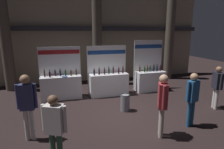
# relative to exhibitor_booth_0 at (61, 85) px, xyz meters

# --- Properties ---
(ground_plane) EXTENTS (26.78, 26.78, 0.00)m
(ground_plane) POSITION_rel_exhibitor_booth_0_xyz_m (2.05, -2.36, -0.60)
(ground_plane) COLOR black
(hall_colonnade) EXTENTS (13.39, 1.34, 5.58)m
(hall_colonnade) POSITION_rel_exhibitor_booth_0_xyz_m (2.05, 2.74, 2.15)
(hall_colonnade) COLOR gray
(hall_colonnade) RESTS_ON ground_plane
(exhibitor_booth_0) EXTENTS (1.81, 0.69, 2.27)m
(exhibitor_booth_0) POSITION_rel_exhibitor_booth_0_xyz_m (0.00, 0.00, 0.00)
(exhibitor_booth_0) COLOR white
(exhibitor_booth_0) RESTS_ON ground_plane
(exhibitor_booth_1) EXTENTS (1.86, 0.66, 2.28)m
(exhibitor_booth_1) POSITION_rel_exhibitor_booth_0_xyz_m (2.13, -0.12, -0.00)
(exhibitor_booth_1) COLOR white
(exhibitor_booth_1) RESTS_ON ground_plane
(exhibitor_booth_2) EXTENTS (1.50, 0.66, 2.49)m
(exhibitor_booth_2) POSITION_rel_exhibitor_booth_0_xyz_m (4.29, -0.04, 0.01)
(exhibitor_booth_2) COLOR white
(exhibitor_booth_2) RESTS_ON ground_plane
(trash_bin) EXTENTS (0.35, 0.35, 0.64)m
(trash_bin) POSITION_rel_exhibitor_booth_0_xyz_m (2.26, -2.06, -0.28)
(trash_bin) COLOR slate
(trash_bin) RESTS_ON ground_plane
(visitor_1) EXTENTS (0.52, 0.39, 1.65)m
(visitor_1) POSITION_rel_exhibitor_booth_0_xyz_m (-0.20, -4.42, 0.39)
(visitor_1) COLOR #33563D
(visitor_1) RESTS_ON ground_plane
(visitor_2) EXTENTS (0.34, 0.54, 1.66)m
(visitor_2) POSITION_rel_exhibitor_booth_0_xyz_m (5.68, -2.80, 0.38)
(visitor_2) COLOR silver
(visitor_2) RESTS_ON ground_plane
(visitor_3) EXTENTS (0.49, 0.30, 1.71)m
(visitor_3) POSITION_rel_exhibitor_booth_0_xyz_m (3.84, -3.72, 0.41)
(visitor_3) COLOR navy
(visitor_3) RESTS_ON ground_plane
(visitor_4) EXTENTS (0.36, 0.49, 1.81)m
(visitor_4) POSITION_rel_exhibitor_booth_0_xyz_m (2.64, -4.00, 0.48)
(visitor_4) COLOR #ADA393
(visitor_4) RESTS_ON ground_plane
(visitor_6) EXTENTS (0.53, 0.25, 1.85)m
(visitor_6) POSITION_rel_exhibitor_booth_0_xyz_m (-0.90, -3.18, 0.50)
(visitor_6) COLOR silver
(visitor_6) RESTS_ON ground_plane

